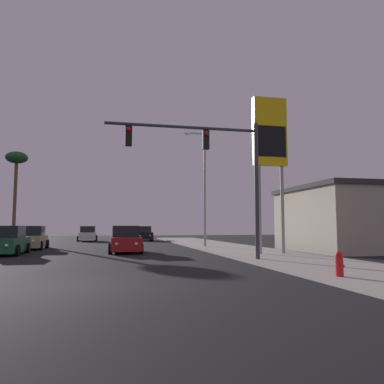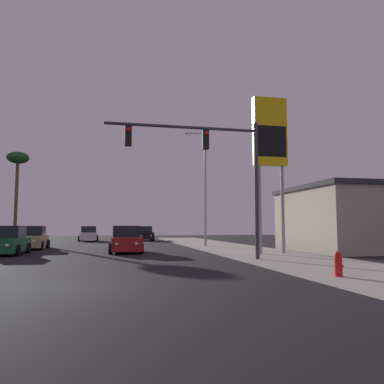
# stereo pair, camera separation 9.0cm
# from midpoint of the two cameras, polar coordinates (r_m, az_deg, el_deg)

# --- Properties ---
(ground_plane) EXTENTS (120.00, 120.00, 0.00)m
(ground_plane) POSITION_cam_midpoint_polar(r_m,az_deg,el_deg) (10.93, -18.13, -13.58)
(ground_plane) COLOR black
(sidewalk_right) EXTENTS (5.00, 60.00, 0.12)m
(sidewalk_right) POSITION_cam_midpoint_polar(r_m,az_deg,el_deg) (22.45, 10.15, -9.21)
(sidewalk_right) COLOR #9E998E
(sidewalk_right) RESTS_ON ground
(building_gas_station) EXTENTS (10.30, 8.30, 4.30)m
(building_gas_station) POSITION_cam_midpoint_polar(r_m,az_deg,el_deg) (28.03, 25.15, -3.71)
(building_gas_station) COLOR #B2A893
(building_gas_station) RESTS_ON ground
(car_black) EXTENTS (2.04, 4.32, 1.68)m
(car_black) POSITION_cam_midpoint_polar(r_m,az_deg,el_deg) (44.45, -7.46, -6.37)
(car_black) COLOR black
(car_black) RESTS_ON ground
(car_green) EXTENTS (2.04, 4.31, 1.68)m
(car_green) POSITION_cam_midpoint_polar(r_m,az_deg,el_deg) (24.39, -26.53, -6.77)
(car_green) COLOR #195933
(car_green) RESTS_ON ground
(car_red) EXTENTS (2.04, 4.32, 1.68)m
(car_red) POSITION_cam_midpoint_polar(r_m,az_deg,el_deg) (24.09, -10.24, -7.27)
(car_red) COLOR maroon
(car_red) RESTS_ON ground
(car_white) EXTENTS (2.04, 4.34, 1.68)m
(car_white) POSITION_cam_midpoint_polar(r_m,az_deg,el_deg) (44.13, -15.67, -6.23)
(car_white) COLOR silver
(car_white) RESTS_ON ground
(car_tan) EXTENTS (2.04, 4.34, 1.68)m
(car_tan) POSITION_cam_midpoint_polar(r_m,az_deg,el_deg) (29.62, -23.40, -6.54)
(car_tan) COLOR tan
(car_tan) RESTS_ON ground
(traffic_light_mast) EXTENTS (7.23, 0.36, 6.50)m
(traffic_light_mast) POSITION_cam_midpoint_polar(r_m,az_deg,el_deg) (17.57, 3.37, 4.86)
(traffic_light_mast) COLOR #38383D
(traffic_light_mast) RESTS_ON sidewalk_right
(street_lamp) EXTENTS (1.74, 0.24, 9.00)m
(street_lamp) POSITION_cam_midpoint_polar(r_m,az_deg,el_deg) (29.33, 1.63, 1.54)
(street_lamp) COLOR #99999E
(street_lamp) RESTS_ON sidewalk_right
(gas_station_sign) EXTENTS (2.00, 0.42, 9.00)m
(gas_station_sign) POSITION_cam_midpoint_polar(r_m,az_deg,el_deg) (22.33, 11.66, 7.73)
(gas_station_sign) COLOR #99999E
(gas_station_sign) RESTS_ON sidewalk_right
(fire_hydrant) EXTENTS (0.24, 0.34, 0.76)m
(fire_hydrant) POSITION_cam_midpoint_polar(r_m,az_deg,el_deg) (12.39, 21.33, -10.21)
(fire_hydrant) COLOR red
(fire_hydrant) RESTS_ON sidewalk_right
(palm_tree_far) EXTENTS (2.40, 2.40, 10.05)m
(palm_tree_far) POSITION_cam_midpoint_polar(r_m,az_deg,el_deg) (46.57, -25.23, 3.99)
(palm_tree_far) COLOR brown
(palm_tree_far) RESTS_ON ground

